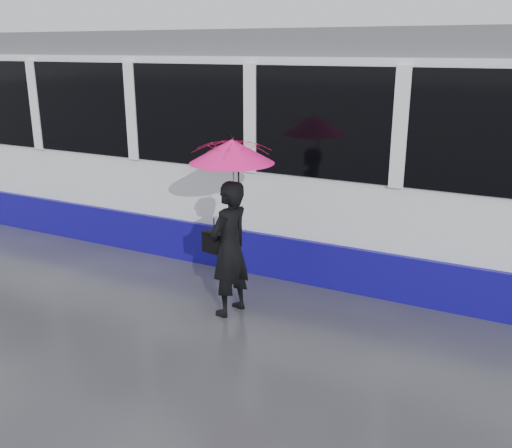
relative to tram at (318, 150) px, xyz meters
The scene contains 6 objects.
ground 2.99m from the tram, 87.45° to the right, with size 90.00×90.00×0.00m, color #2D2D32.
rails 1.63m from the tram, ahead, with size 34.00×1.51×0.02m.
tram is the anchor object (origin of this frame).
woman 2.62m from the tram, 92.81° to the right, with size 0.60×0.40×1.65m, color black.
umbrella 2.50m from the tram, 91.66° to the right, with size 1.13×1.13×1.12m.
handbag 2.61m from the tram, 97.89° to the right, with size 0.31×0.18×0.44m.
Camera 1 is at (2.97, -5.51, 3.12)m, focal length 40.00 mm.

